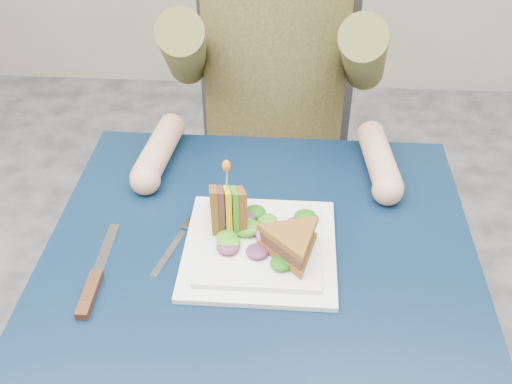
# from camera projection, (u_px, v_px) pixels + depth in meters

# --- Properties ---
(table) EXTENTS (0.75, 0.75, 0.73)m
(table) POSITION_uv_depth(u_px,v_px,m) (259.00, 288.00, 1.07)
(table) COLOR black
(table) RESTS_ON ground
(chair) EXTENTS (0.42, 0.40, 0.93)m
(chair) POSITION_uv_depth(u_px,v_px,m) (274.00, 140.00, 1.66)
(chair) COLOR #47474C
(chair) RESTS_ON ground
(diner) EXTENTS (0.54, 0.59, 0.74)m
(diner) POSITION_uv_depth(u_px,v_px,m) (275.00, 27.00, 1.34)
(diner) COLOR brown
(diner) RESTS_ON chair
(plate) EXTENTS (0.26, 0.26, 0.02)m
(plate) POSITION_uv_depth(u_px,v_px,m) (260.00, 247.00, 1.03)
(plate) COLOR white
(plate) RESTS_ON table
(sandwich_flat) EXTENTS (0.17, 0.17, 0.05)m
(sandwich_flat) POSITION_uv_depth(u_px,v_px,m) (292.00, 243.00, 0.99)
(sandwich_flat) COLOR brown
(sandwich_flat) RESTS_ON plate
(sandwich_upright) EXTENTS (0.09, 0.14, 0.14)m
(sandwich_upright) POSITION_uv_depth(u_px,v_px,m) (228.00, 209.00, 1.04)
(sandwich_upright) COLOR brown
(sandwich_upright) RESTS_ON plate
(fork) EXTENTS (0.07, 0.18, 0.01)m
(fork) POSITION_uv_depth(u_px,v_px,m) (176.00, 243.00, 1.05)
(fork) COLOR silver
(fork) RESTS_ON table
(knife) EXTENTS (0.02, 0.22, 0.02)m
(knife) POSITION_uv_depth(u_px,v_px,m) (93.00, 285.00, 0.97)
(knife) COLOR silver
(knife) RESTS_ON table
(toothpick) EXTENTS (0.01, 0.01, 0.06)m
(toothpick) POSITION_uv_depth(u_px,v_px,m) (227.00, 179.00, 1.00)
(toothpick) COLOR tan
(toothpick) RESTS_ON sandwich_upright
(toothpick_frill) EXTENTS (0.01, 0.01, 0.02)m
(toothpick_frill) POSITION_uv_depth(u_px,v_px,m) (226.00, 166.00, 0.98)
(toothpick_frill) COLOR orange
(toothpick_frill) RESTS_ON sandwich_upright
(lettuce_spill) EXTENTS (0.15, 0.13, 0.02)m
(lettuce_spill) POSITION_uv_depth(u_px,v_px,m) (263.00, 234.00, 1.03)
(lettuce_spill) COLOR #337A14
(lettuce_spill) RESTS_ON plate
(onion_ring) EXTENTS (0.04, 0.04, 0.02)m
(onion_ring) POSITION_uv_depth(u_px,v_px,m) (269.00, 234.00, 1.02)
(onion_ring) COLOR #9E4C7A
(onion_ring) RESTS_ON plate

